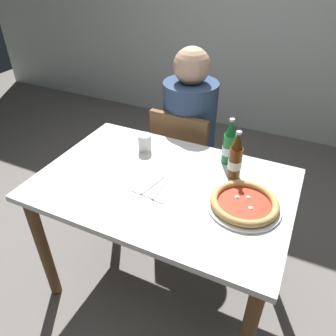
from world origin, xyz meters
The scene contains 9 objects.
ground_plane centered at (0.00, 0.00, 0.00)m, with size 8.00×8.00×0.00m, color slate.
dining_table_main centered at (0.00, 0.00, 0.64)m, with size 1.20×0.80×0.75m.
chair_behind_table centered at (-0.14, 0.61, 0.48)m, with size 0.42×0.42×0.85m.
diner_seated centered at (-0.14, 0.66, 0.58)m, with size 0.34×0.34×1.21m.
pizza_margherita_near centered at (0.39, -0.01, 0.77)m, with size 0.32×0.32×0.04m.
beer_bottle_left centered at (0.22, 0.30, 0.85)m, with size 0.07×0.07×0.25m.
beer_bottle_center centered at (0.29, 0.19, 0.85)m, with size 0.07×0.07×0.25m.
napkin_with_cutlery centered at (-0.01, -0.05, 0.75)m, with size 0.20×0.20×0.01m.
paper_cup centered at (-0.22, 0.22, 0.80)m, with size 0.07×0.07×0.10m, color white.
Camera 1 is at (0.54, -1.09, 1.68)m, focal length 34.50 mm.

